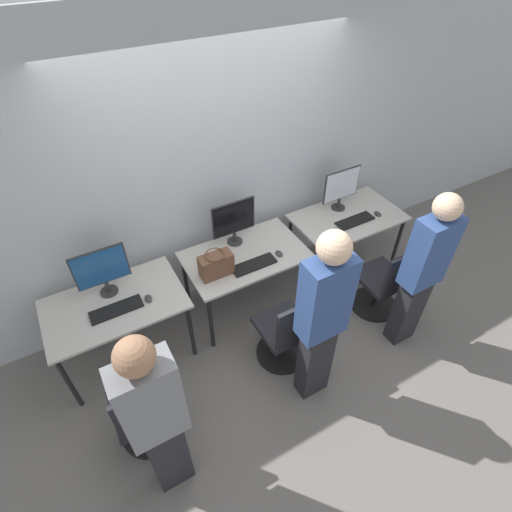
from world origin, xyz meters
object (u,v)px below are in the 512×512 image
(office_chair_right, at_px, (383,285))
(monitor_right, at_px, (341,187))
(office_chair_center, at_px, (286,334))
(keyboard_right, at_px, (355,221))
(person_left, at_px, (156,417))
(monitor_left, at_px, (101,270))
(keyboard_center, at_px, (254,265))
(monitor_center, at_px, (234,220))
(handbag, at_px, (216,265))
(mouse_left, at_px, (148,298))
(person_center, at_px, (322,317))
(keyboard_left, at_px, (116,309))
(office_chair_left, at_px, (145,414))
(mouse_center, at_px, (279,253))
(mouse_right, at_px, (378,214))
(person_right, at_px, (423,269))

(office_chair_right, bearing_deg, monitor_right, 85.43)
(office_chair_center, height_order, keyboard_right, office_chair_center)
(person_left, bearing_deg, monitor_left, 89.31)
(monitor_left, height_order, keyboard_center, monitor_left)
(monitor_center, bearing_deg, monitor_left, -177.05)
(monitor_center, relative_size, handbag, 1.56)
(mouse_left, xyz_separation_m, person_center, (1.02, -1.03, 0.24))
(keyboard_left, height_order, office_chair_center, office_chair_center)
(mouse_left, height_order, monitor_right, monitor_right)
(mouse_left, distance_m, office_chair_right, 2.28)
(person_left, height_order, office_chair_center, person_left)
(keyboard_right, relative_size, handbag, 1.42)
(office_chair_left, distance_m, person_center, 1.52)
(mouse_center, height_order, mouse_right, same)
(person_center, distance_m, office_chair_right, 1.35)
(monitor_center, height_order, mouse_right, monitor_center)
(keyboard_center, bearing_deg, mouse_left, 175.94)
(mouse_left, bearing_deg, office_chair_left, -114.04)
(keyboard_left, xyz_separation_m, monitor_right, (2.50, 0.26, 0.25))
(keyboard_right, bearing_deg, mouse_right, -5.52)
(handbag, bearing_deg, mouse_center, -4.84)
(person_center, bearing_deg, office_chair_left, 169.01)
(monitor_left, relative_size, person_center, 0.27)
(mouse_center, bearing_deg, monitor_center, 126.82)
(monitor_left, bearing_deg, office_chair_left, -94.06)
(keyboard_center, height_order, person_center, person_center)
(mouse_left, distance_m, keyboard_center, 0.99)
(mouse_left, distance_m, mouse_center, 1.27)
(keyboard_right, bearing_deg, monitor_center, 165.53)
(keyboard_left, height_order, handbag, handbag)
(person_right, distance_m, handbag, 1.78)
(monitor_left, distance_m, person_center, 1.82)
(keyboard_center, bearing_deg, monitor_center, 90.00)
(keyboard_left, bearing_deg, person_right, -23.00)
(mouse_right, bearing_deg, office_chair_center, -157.83)
(monitor_right, distance_m, mouse_right, 0.49)
(keyboard_right, height_order, mouse_right, mouse_right)
(office_chair_left, bearing_deg, mouse_center, 23.72)
(person_right, bearing_deg, handbag, 146.15)
(monitor_right, height_order, office_chair_right, monitor_right)
(person_left, relative_size, monitor_center, 3.56)
(monitor_center, bearing_deg, mouse_right, -12.84)
(office_chair_left, bearing_deg, handbag, 37.83)
(office_chair_center, relative_size, keyboard_right, 2.07)
(mouse_right, distance_m, office_chair_right, 0.79)
(keyboard_right, distance_m, office_chair_right, 0.73)
(office_chair_center, relative_size, office_chair_right, 1.00)
(office_chair_left, xyz_separation_m, keyboard_center, (1.32, 0.69, 0.37))
(monitor_center, height_order, monitor_right, same)
(office_chair_right, bearing_deg, mouse_center, 147.56)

